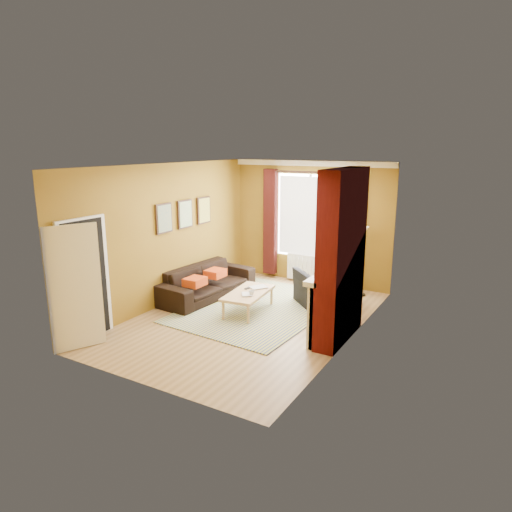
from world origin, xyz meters
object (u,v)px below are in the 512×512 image
(sofa, at_px, (207,282))
(wicker_stool, at_px, (333,283))
(floor_lamp, at_px, (363,241))
(armchair, at_px, (325,288))
(coffee_table, at_px, (248,294))

(sofa, distance_m, wicker_stool, 2.69)
(wicker_stool, xyz_separation_m, floor_lamp, (0.54, 0.25, 0.93))
(armchair, bearing_deg, floor_lamp, -162.30)
(floor_lamp, bearing_deg, sofa, -148.10)
(wicker_stool, height_order, floor_lamp, floor_lamp)
(coffee_table, xyz_separation_m, floor_lamp, (1.55, 2.08, 0.81))
(wicker_stool, distance_m, floor_lamp, 1.10)
(armchair, height_order, coffee_table, armchair)
(armchair, xyz_separation_m, wicker_stool, (-0.09, 0.67, -0.11))
(sofa, xyz_separation_m, coffee_table, (1.23, -0.35, 0.04))
(coffee_table, height_order, wicker_stool, wicker_stool)
(armchair, xyz_separation_m, coffee_table, (-1.11, -1.16, 0.02))
(floor_lamp, bearing_deg, coffee_table, -126.69)
(armchair, bearing_deg, sofa, -27.47)
(armchair, xyz_separation_m, floor_lamp, (0.44, 0.92, 0.83))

